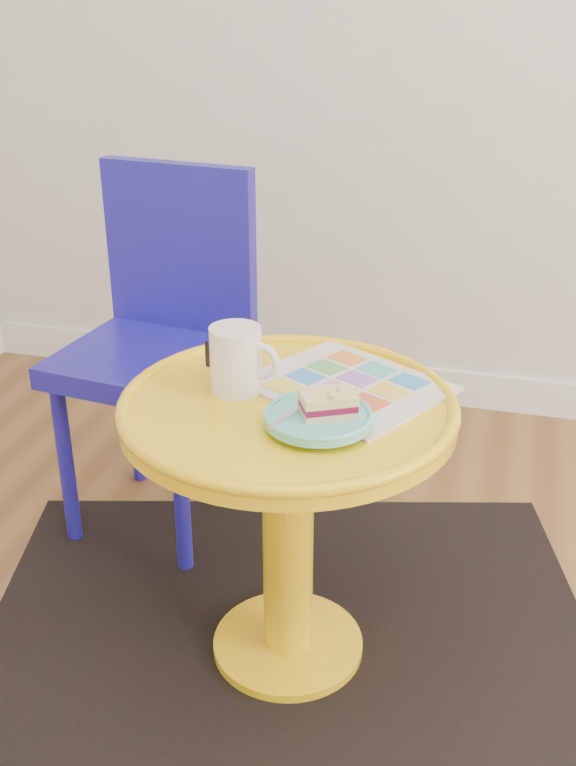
% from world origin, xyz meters
% --- Properties ---
extents(room_walls, '(4.00, 4.00, 4.00)m').
position_xyz_m(room_walls, '(-0.99, 0.99, 0.06)').
color(room_walls, silver).
rests_on(room_walls, ground).
extents(rug, '(1.54, 1.40, 0.01)m').
position_xyz_m(rug, '(-0.53, 0.74, 0.00)').
color(rug, black).
rests_on(rug, ground).
extents(side_table, '(0.61, 0.61, 0.58)m').
position_xyz_m(side_table, '(-0.53, 0.74, 0.42)').
color(side_table, yellow).
rests_on(side_table, ground).
extents(chair, '(0.44, 0.44, 0.89)m').
position_xyz_m(chair, '(-0.96, 1.18, 0.51)').
color(chair, '#1D189F').
rests_on(chair, ground).
extents(newspaper, '(0.43, 0.41, 0.01)m').
position_xyz_m(newspaper, '(-0.44, 0.83, 0.58)').
color(newspaper, silver).
rests_on(newspaper, side_table).
extents(mug, '(0.14, 0.10, 0.13)m').
position_xyz_m(mug, '(-0.63, 0.76, 0.65)').
color(mug, white).
rests_on(mug, side_table).
extents(plate, '(0.18, 0.18, 0.02)m').
position_xyz_m(plate, '(-0.45, 0.66, 0.60)').
color(plate, '#5EC7C6').
rests_on(plate, newspaper).
extents(cake_slice, '(0.11, 0.10, 0.04)m').
position_xyz_m(cake_slice, '(-0.43, 0.67, 0.63)').
color(cake_slice, '#D3BC8C').
rests_on(cake_slice, plate).
extents(fork, '(0.06, 0.14, 0.00)m').
position_xyz_m(fork, '(-0.49, 0.67, 0.61)').
color(fork, silver).
rests_on(fork, plate).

